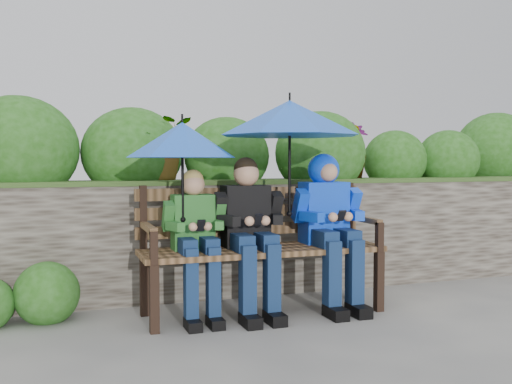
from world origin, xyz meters
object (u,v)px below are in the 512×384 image
object	(u,v)px
park_bench	(260,239)
umbrella_right	(290,118)
boy_middle	(250,227)
umbrella_left	(182,140)
boy_right	(329,216)
boy_left	(196,234)

from	to	relation	value
park_bench	umbrella_right	bearing A→B (deg)	-24.34
park_bench	boy_middle	size ratio (longest dim) A/B	1.56
umbrella_left	umbrella_right	bearing A→B (deg)	-1.54
park_bench	boy_right	size ratio (longest dim) A/B	1.52
umbrella_right	boy_middle	bearing A→B (deg)	-179.96
boy_left	umbrella_left	bearing A→B (deg)	171.97
boy_right	umbrella_left	xyz separation A→B (m)	(-1.20, 0.01, 0.60)
park_bench	umbrella_left	distance (m)	1.00
boy_left	umbrella_right	bearing A→B (deg)	-0.72
park_bench	boy_middle	distance (m)	0.19
boy_middle	boy_left	bearing A→B (deg)	178.69
park_bench	boy_left	distance (m)	0.55
boy_left	umbrella_left	world-z (taller)	umbrella_left
boy_left	boy_right	bearing A→B (deg)	0.05
boy_left	umbrella_right	xyz separation A→B (m)	(0.75, -0.01, 0.88)
umbrella_right	boy_right	bearing A→B (deg)	1.68
boy_left	boy_right	world-z (taller)	boy_right
boy_middle	umbrella_left	distance (m)	0.84
boy_right	umbrella_left	distance (m)	1.34
umbrella_right	umbrella_left	bearing A→B (deg)	178.46
boy_right	boy_left	bearing A→B (deg)	-179.95
park_bench	boy_left	xyz separation A→B (m)	(-0.54, -0.09, 0.08)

